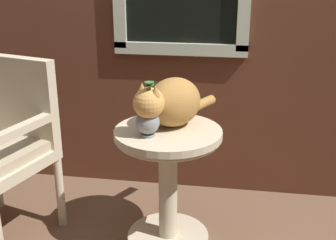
# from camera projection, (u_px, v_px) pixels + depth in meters

# --- Properties ---
(wicker_side_table) EXTENTS (0.52, 0.52, 0.61)m
(wicker_side_table) POSITION_uv_depth(u_px,v_px,m) (168.00, 168.00, 2.17)
(wicker_side_table) COLOR beige
(wicker_side_table) RESTS_ON ground_plane
(cat) EXTENTS (0.36, 0.54, 0.25)m
(cat) POSITION_uv_depth(u_px,v_px,m) (171.00, 102.00, 2.10)
(cat) COLOR #AD7A3D
(cat) RESTS_ON wicker_side_table
(pewter_vase_with_ivy) EXTENTS (0.11, 0.11, 0.27)m
(pewter_vase_with_ivy) POSITION_uv_depth(u_px,v_px,m) (148.00, 119.00, 1.99)
(pewter_vase_with_ivy) COLOR gray
(pewter_vase_with_ivy) RESTS_ON wicker_side_table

